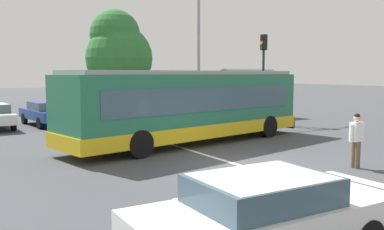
# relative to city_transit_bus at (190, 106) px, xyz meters

# --- Properties ---
(ground_plane) EXTENTS (160.00, 160.00, 0.00)m
(ground_plane) POSITION_rel_city_transit_bus_xyz_m (-0.72, -4.69, -1.59)
(ground_plane) COLOR #424449
(city_transit_bus) EXTENTS (11.82, 4.73, 3.06)m
(city_transit_bus) POSITION_rel_city_transit_bus_xyz_m (0.00, 0.00, 0.00)
(city_transit_bus) COLOR black
(city_transit_bus) RESTS_ON ground_plane
(pedestrian_crossing_street) EXTENTS (0.58, 0.30, 1.72)m
(pedestrian_crossing_street) POSITION_rel_city_transit_bus_xyz_m (2.00, -6.71, -0.62)
(pedestrian_crossing_street) COLOR brown
(pedestrian_crossing_street) RESTS_ON ground_plane
(foreground_sedan) EXTENTS (4.53, 1.93, 1.35)m
(foreground_sedan) POSITION_rel_city_transit_bus_xyz_m (-4.69, -10.14, -0.82)
(foreground_sedan) COLOR black
(foreground_sedan) RESTS_ON ground_plane
(parked_car_blue) EXTENTS (2.31, 4.67, 1.35)m
(parked_car_blue) POSITION_rel_city_transit_bus_xyz_m (-3.82, 9.45, -0.82)
(parked_car_blue) COLOR black
(parked_car_blue) RESTS_ON ground_plane
(parked_car_silver) EXTENTS (2.03, 4.58, 1.35)m
(parked_car_silver) POSITION_rel_city_transit_bus_xyz_m (-1.09, 9.38, -0.82)
(parked_car_silver) COLOR black
(parked_car_silver) RESTS_ON ground_plane
(parked_car_red) EXTENTS (2.30, 4.67, 1.35)m
(parked_car_red) POSITION_rel_city_transit_bus_xyz_m (1.61, 9.43, -0.82)
(parked_car_red) COLOR black
(parked_car_red) RESTS_ON ground_plane
(parked_car_champagne) EXTENTS (2.32, 4.68, 1.35)m
(parked_car_champagne) POSITION_rel_city_transit_bus_xyz_m (4.35, 9.12, -0.82)
(parked_car_champagne) COLOR black
(parked_car_champagne) RESTS_ON ground_plane
(traffic_light_far_corner) EXTENTS (0.33, 0.32, 5.19)m
(traffic_light_far_corner) POSITION_rel_city_transit_bus_xyz_m (7.31, 3.86, 1.87)
(traffic_light_far_corner) COLOR #28282B
(traffic_light_far_corner) RESTS_ON ground_plane
(bus_stop_shelter) EXTENTS (3.97, 1.54, 3.25)m
(bus_stop_shelter) POSITION_rel_city_transit_bus_xyz_m (8.62, 6.91, 0.83)
(bus_stop_shelter) COLOR #28282B
(bus_stop_shelter) RESTS_ON ground_plane
(twin_arm_street_lamp) EXTENTS (5.15, 0.32, 9.84)m
(twin_arm_street_lamp) POSITION_rel_city_transit_bus_xyz_m (5.35, 7.87, 4.44)
(twin_arm_street_lamp) COLOR #939399
(twin_arm_street_lamp) RESTS_ON ground_plane
(background_tree_right) EXTENTS (5.16, 5.16, 7.86)m
(background_tree_right) POSITION_rel_city_transit_bus_xyz_m (3.06, 15.96, 3.06)
(background_tree_right) COLOR brown
(background_tree_right) RESTS_ON ground_plane
(crosswalk_painted_stripes) EXTENTS (5.51, 2.94, 0.01)m
(crosswalk_painted_stripes) POSITION_rel_city_transit_bus_xyz_m (-1.70, -8.07, -1.58)
(crosswalk_painted_stripes) COLOR silver
(crosswalk_painted_stripes) RESTS_ON ground_plane
(lane_center_line) EXTENTS (0.16, 24.00, 0.01)m
(lane_center_line) POSITION_rel_city_transit_bus_xyz_m (-0.85, -2.69, -1.58)
(lane_center_line) COLOR silver
(lane_center_line) RESTS_ON ground_plane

